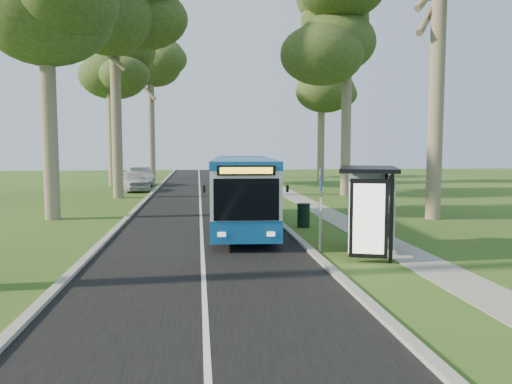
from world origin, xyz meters
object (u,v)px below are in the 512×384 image
Objects in this scene: bus at (242,191)px; car_silver at (140,177)px; car_white at (132,181)px; bus_shelter at (377,194)px; bus_stop_sign at (321,201)px; litter_bin at (304,215)px.

bus reaches higher than car_silver.
car_silver is at bearing 66.23° from car_white.
bus is at bearing 138.67° from bus_shelter.
bus_stop_sign is 1.79m from bus_shelter.
bus is at bearing 171.91° from litter_bin.
litter_bin is at bearing -4.28° from bus.
bus_stop_sign is at bearing -88.34° from car_silver.
bus_stop_sign reaches higher than litter_bin.
car_silver is at bearing 110.13° from bus.
bus is at bearing -89.06° from car_silver.
bus is 3.13× the size of bus_shelter.
litter_bin is at bearing -86.44° from car_white.
car_silver is (-10.69, 30.11, -1.14)m from bus_shelter.
bus_stop_sign is (2.03, -5.56, 0.16)m from bus.
car_white is at bearing -105.80° from car_silver.
bus is 2.81m from litter_bin.
litter_bin is (2.59, -0.37, -1.02)m from bus.
bus_shelter is 0.77× the size of car_white.
bus_shelter is at bearing -10.67° from bus_stop_sign.
car_silver reaches higher than car_white.
bus_stop_sign is 0.58× the size of car_white.
bus_shelter reaches higher than car_silver.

